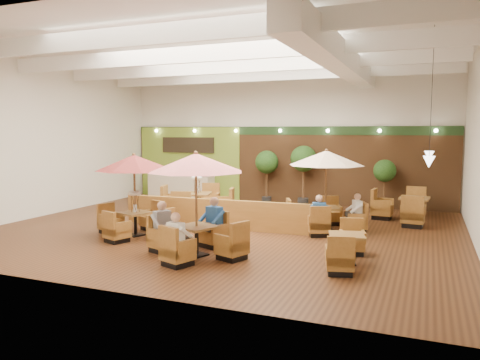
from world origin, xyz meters
The scene contains 17 objects.
room centered at (0.25, 1.22, 3.63)m, with size 14.04×14.00×5.52m.
service_counter centered at (-4.40, 5.10, 0.58)m, with size 3.00×0.75×1.18m.
booth_divider centered at (-0.15, 0.04, 0.46)m, with size 6.60×0.18×0.91m, color brown.
table_0 centered at (-2.06, -1.79, 1.65)m, with size 2.49×2.49×2.42m.
table_1 centered at (0.61, -3.09, 1.75)m, with size 2.66×2.66×2.56m.
table_2 centered at (2.91, 1.05, 1.71)m, with size 2.61×2.61×2.50m.
table_3 centered at (-1.88, 1.77, 0.45)m, with size 2.93×2.93×1.61m.
table_4 centered at (4.12, -2.41, 0.33)m, with size 0.95×2.43×0.87m.
table_5 centered at (5.10, 3.57, 0.39)m, with size 1.90×2.80×1.04m.
topiary_0 centered at (-0.44, 5.30, 1.66)m, with size 0.96×0.96×2.23m.
topiary_1 centered at (1.12, 5.30, 1.83)m, with size 1.06×1.06×2.45m.
topiary_2 centered at (4.27, 5.30, 1.46)m, with size 0.85×0.85×1.97m.
diner_0 centered at (0.61, -4.03, 0.75)m, with size 0.41×0.36×0.77m.
diner_1 centered at (0.61, -2.15, 0.78)m, with size 0.47×0.43×0.86m.
diner_2 centered at (-0.33, -3.09, 0.77)m, with size 0.45×0.47×0.83m.
diner_3 centered at (2.91, 0.14, 0.74)m, with size 0.41×0.38×0.76m.
diner_4 centered at (3.82, 1.05, 0.73)m, with size 0.39×0.41×0.73m.
Camera 1 is at (5.79, -13.07, 3.04)m, focal length 35.00 mm.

